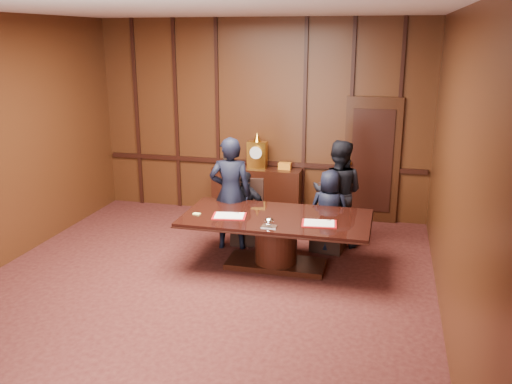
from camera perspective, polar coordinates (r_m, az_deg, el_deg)
room at (r=6.61m, az=-5.84°, el=3.27°), size 7.00×7.04×3.50m
sideboard at (r=9.84m, az=0.13°, el=0.20°), size 1.60×0.45×1.54m
conference_table at (r=7.66m, az=2.13°, el=-4.34°), size 2.62×1.32×0.76m
folder_left at (r=7.56m, az=-2.83°, el=-2.53°), size 0.51×0.40×0.02m
folder_right at (r=7.31m, az=6.67°, el=-3.30°), size 0.49×0.38×0.02m
inkstand at (r=7.14m, az=1.40°, el=-3.27°), size 0.20×0.14×0.12m
notepad at (r=7.69m, az=-6.26°, el=-2.30°), size 0.11×0.09×0.01m
chair_left at (r=8.68m, az=-0.91°, el=-3.35°), size 0.54×0.54×0.99m
chair_right at (r=8.45m, az=7.71°, el=-4.04°), size 0.54×0.54×0.99m
signatory_left at (r=8.51m, az=-1.03°, el=-1.68°), size 0.71×0.36×1.17m
signatory_right at (r=8.27m, az=7.71°, el=-1.98°), size 0.66×0.47×1.27m
witness_left at (r=8.25m, az=-2.70°, el=-0.16°), size 0.71×0.55×1.75m
witness_right at (r=8.52m, az=8.59°, el=-0.08°), size 0.86×0.70×1.67m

